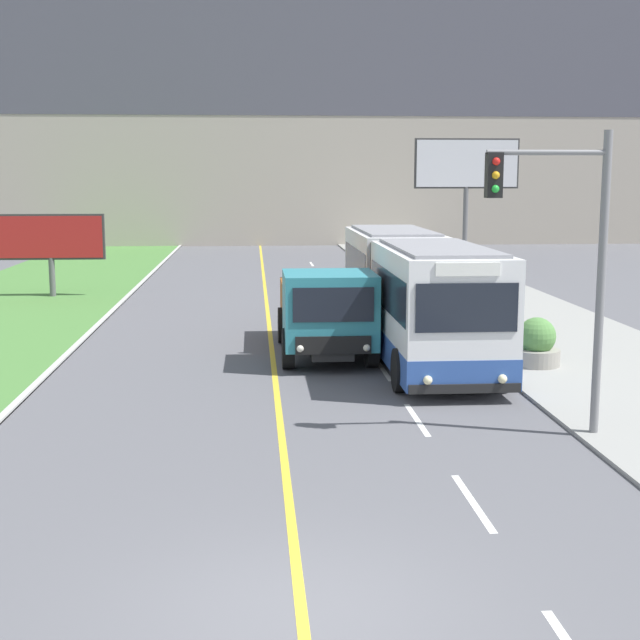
{
  "coord_description": "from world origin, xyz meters",
  "views": [
    {
      "loc": [
        -0.49,
        -9.34,
        4.83
      ],
      "look_at": [
        1.1,
        11.83,
        1.4
      ],
      "focal_mm": 50.0,
      "sensor_mm": 36.0,
      "label": 1
    }
  ],
  "objects_px": {
    "billboard_large": "(467,169)",
    "planter_round_near": "(536,345)",
    "planter_round_second": "(498,321)",
    "traffic_light_mast": "(567,245)",
    "billboard_small": "(50,239)",
    "planter_round_third": "(462,301)",
    "dump_truck": "(327,314)",
    "city_bus": "(412,292)"
  },
  "relations": [
    {
      "from": "billboard_small",
      "to": "planter_round_second",
      "type": "height_order",
      "value": "billboard_small"
    },
    {
      "from": "billboard_small",
      "to": "planter_round_third",
      "type": "relative_size",
      "value": 3.3
    },
    {
      "from": "city_bus",
      "to": "planter_round_second",
      "type": "distance_m",
      "value": 3.14
    },
    {
      "from": "dump_truck",
      "to": "billboard_small",
      "type": "height_order",
      "value": "billboard_small"
    },
    {
      "from": "billboard_large",
      "to": "planter_round_near",
      "type": "distance_m",
      "value": 22.48
    },
    {
      "from": "traffic_light_mast",
      "to": "billboard_large",
      "type": "distance_m",
      "value": 28.16
    },
    {
      "from": "traffic_light_mast",
      "to": "planter_round_third",
      "type": "relative_size",
      "value": 4.32
    },
    {
      "from": "city_bus",
      "to": "planter_round_second",
      "type": "bearing_deg",
      "value": 20.69
    },
    {
      "from": "traffic_light_mast",
      "to": "billboard_large",
      "type": "xyz_separation_m",
      "value": [
        4.78,
        27.71,
        1.57
      ]
    },
    {
      "from": "dump_truck",
      "to": "billboard_large",
      "type": "bearing_deg",
      "value": 67.13
    },
    {
      "from": "billboard_small",
      "to": "planter_round_near",
      "type": "bearing_deg",
      "value": -44.13
    },
    {
      "from": "billboard_large",
      "to": "planter_round_near",
      "type": "xyz_separation_m",
      "value": [
        -3.32,
        -21.76,
        -4.56
      ]
    },
    {
      "from": "city_bus",
      "to": "billboard_small",
      "type": "height_order",
      "value": "billboard_small"
    },
    {
      "from": "planter_round_third",
      "to": "planter_round_near",
      "type": "bearing_deg",
      "value": -89.55
    },
    {
      "from": "city_bus",
      "to": "traffic_light_mast",
      "type": "xyz_separation_m",
      "value": [
        1.23,
        -8.81,
        1.99
      ]
    },
    {
      "from": "billboard_large",
      "to": "billboard_small",
      "type": "bearing_deg",
      "value": -159.47
    },
    {
      "from": "city_bus",
      "to": "planter_round_near",
      "type": "height_order",
      "value": "city_bus"
    },
    {
      "from": "billboard_large",
      "to": "dump_truck",
      "type": "bearing_deg",
      "value": -112.87
    },
    {
      "from": "planter_round_near",
      "to": "traffic_light_mast",
      "type": "bearing_deg",
      "value": -103.74
    },
    {
      "from": "city_bus",
      "to": "planter_round_third",
      "type": "bearing_deg",
      "value": 62.14
    },
    {
      "from": "billboard_large",
      "to": "planter_round_second",
      "type": "xyz_separation_m",
      "value": [
        -3.23,
        -17.85,
        -4.58
      ]
    },
    {
      "from": "billboard_large",
      "to": "planter_round_third",
      "type": "height_order",
      "value": "billboard_large"
    },
    {
      "from": "city_bus",
      "to": "planter_round_near",
      "type": "relative_size",
      "value": 10.52
    },
    {
      "from": "planter_round_near",
      "to": "billboard_large",
      "type": "bearing_deg",
      "value": 81.32
    },
    {
      "from": "billboard_large",
      "to": "billboard_small",
      "type": "relative_size",
      "value": 1.54
    },
    {
      "from": "billboard_large",
      "to": "billboard_small",
      "type": "distance_m",
      "value": 20.05
    },
    {
      "from": "billboard_large",
      "to": "billboard_small",
      "type": "height_order",
      "value": "billboard_large"
    },
    {
      "from": "billboard_small",
      "to": "billboard_large",
      "type": "bearing_deg",
      "value": 20.53
    },
    {
      "from": "city_bus",
      "to": "billboard_large",
      "type": "bearing_deg",
      "value": 72.36
    },
    {
      "from": "planter_round_near",
      "to": "planter_round_second",
      "type": "distance_m",
      "value": 3.92
    },
    {
      "from": "traffic_light_mast",
      "to": "billboard_small",
      "type": "bearing_deg",
      "value": 123.65
    },
    {
      "from": "city_bus",
      "to": "billboard_large",
      "type": "distance_m",
      "value": 20.15
    },
    {
      "from": "billboard_large",
      "to": "planter_round_near",
      "type": "bearing_deg",
      "value": -98.68
    },
    {
      "from": "planter_round_second",
      "to": "planter_round_near",
      "type": "bearing_deg",
      "value": -91.35
    },
    {
      "from": "planter_round_near",
      "to": "planter_round_third",
      "type": "xyz_separation_m",
      "value": [
        -0.06,
        7.83,
        0.04
      ]
    },
    {
      "from": "billboard_large",
      "to": "planter_round_near",
      "type": "relative_size",
      "value": 5.4
    },
    {
      "from": "billboard_large",
      "to": "city_bus",
      "type": "bearing_deg",
      "value": -107.64
    },
    {
      "from": "billboard_small",
      "to": "planter_round_second",
      "type": "relative_size",
      "value": 3.61
    },
    {
      "from": "planter_round_near",
      "to": "planter_round_third",
      "type": "height_order",
      "value": "planter_round_third"
    },
    {
      "from": "traffic_light_mast",
      "to": "billboard_small",
      "type": "height_order",
      "value": "traffic_light_mast"
    },
    {
      "from": "traffic_light_mast",
      "to": "planter_round_second",
      "type": "height_order",
      "value": "traffic_light_mast"
    },
    {
      "from": "planter_round_second",
      "to": "planter_round_third",
      "type": "xyz_separation_m",
      "value": [
        -0.15,
        3.91,
        0.05
      ]
    }
  ]
}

